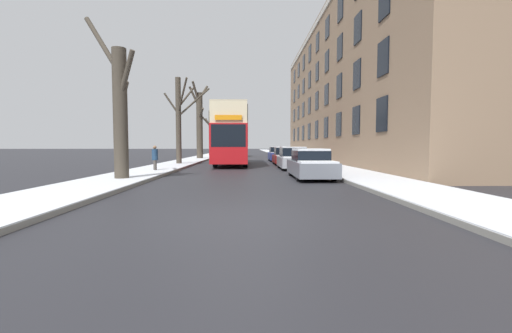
# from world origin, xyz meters

# --- Properties ---
(ground_plane) EXTENTS (320.00, 320.00, 0.00)m
(ground_plane) POSITION_xyz_m (0.00, 0.00, 0.00)
(ground_plane) COLOR #28282D
(sidewalk_left) EXTENTS (2.91, 130.00, 0.16)m
(sidewalk_left) POSITION_xyz_m (-5.63, 53.00, 0.08)
(sidewalk_left) COLOR gray
(sidewalk_left) RESTS_ON ground
(sidewalk_right) EXTENTS (2.91, 130.00, 0.16)m
(sidewalk_right) POSITION_xyz_m (5.63, 53.00, 0.08)
(sidewalk_right) COLOR gray
(sidewalk_right) RESTS_ON ground
(terrace_facade_right) EXTENTS (9.10, 43.21, 14.45)m
(terrace_facade_right) POSITION_xyz_m (11.58, 27.25, 7.23)
(terrace_facade_right) COLOR #8C7056
(terrace_facade_right) RESTS_ON ground
(bare_tree_left_0) EXTENTS (2.92, 2.35, 7.41)m
(bare_tree_left_0) POSITION_xyz_m (-5.44, 7.65, 3.16)
(bare_tree_left_0) COLOR #423A30
(bare_tree_left_0) RESTS_ON ground
(bare_tree_left_1) EXTENTS (3.58, 2.78, 6.90)m
(bare_tree_left_1) POSITION_xyz_m (-5.30, 19.88, 3.72)
(bare_tree_left_1) COLOR #423A30
(bare_tree_left_1) RESTS_ON ground
(bare_tree_left_2) EXTENTS (1.99, 3.19, 8.55)m
(bare_tree_left_2) POSITION_xyz_m (-5.32, 31.21, 4.13)
(bare_tree_left_2) COLOR #423A30
(bare_tree_left_2) RESTS_ON ground
(bare_tree_left_3) EXTENTS (3.22, 2.65, 6.68)m
(bare_tree_left_3) POSITION_xyz_m (-5.30, 43.24, 3.63)
(bare_tree_left_3) COLOR #423A30
(bare_tree_left_3) RESTS_ON ground
(double_decker_bus) EXTENTS (2.54, 11.14, 4.57)m
(double_decker_bus) POSITION_xyz_m (-1.17, 20.52, 2.59)
(double_decker_bus) COLOR red
(double_decker_bus) RESTS_ON ground
(parked_car_0) EXTENTS (1.77, 4.56, 1.42)m
(parked_car_0) POSITION_xyz_m (3.11, 8.93, 0.66)
(parked_car_0) COLOR slate
(parked_car_0) RESTS_ON ground
(parked_car_1) EXTENTS (1.84, 4.34, 1.49)m
(parked_car_1) POSITION_xyz_m (3.11, 15.41, 0.68)
(parked_car_1) COLOR #9EA3AD
(parked_car_1) RESTS_ON ground
(parked_car_2) EXTENTS (1.78, 4.07, 1.46)m
(parked_car_2) POSITION_xyz_m (3.11, 20.80, 0.67)
(parked_car_2) COLOR maroon
(parked_car_2) RESTS_ON ground
(parked_car_3) EXTENTS (1.77, 4.53, 1.48)m
(parked_car_3) POSITION_xyz_m (3.11, 27.09, 0.68)
(parked_car_3) COLOR navy
(parked_car_3) RESTS_ON ground
(oncoming_van) EXTENTS (1.97, 5.76, 2.48)m
(oncoming_van) POSITION_xyz_m (-1.17, 41.82, 1.34)
(oncoming_van) COLOR white
(oncoming_van) RESTS_ON ground
(pedestrian_left_sidewalk) EXTENTS (0.34, 0.34, 1.57)m
(pedestrian_left_sidewalk) POSITION_xyz_m (-5.29, 12.54, 0.86)
(pedestrian_left_sidewalk) COLOR #4C4742
(pedestrian_left_sidewalk) RESTS_ON ground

